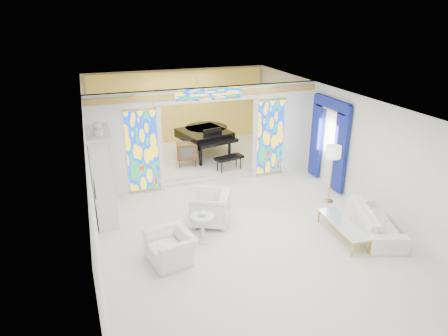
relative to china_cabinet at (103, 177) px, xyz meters
name	(u,v)px	position (x,y,z in m)	size (l,w,h in m)	color
floor	(231,209)	(3.22, -0.60, -1.17)	(12.00, 12.00, 0.00)	beige
ceiling	(231,101)	(3.22, -0.60, 1.83)	(7.00, 12.00, 0.02)	white
wall_back	(179,108)	(3.22, 5.40, 0.33)	(7.00, 0.02, 3.00)	silver
wall_front	(391,312)	(3.22, -6.60, 0.33)	(7.00, 0.02, 3.00)	silver
wall_left	(91,175)	(-0.28, -0.60, 0.33)	(0.02, 12.00, 3.00)	silver
wall_right	(345,144)	(6.72, -0.60, 0.33)	(0.02, 12.00, 3.00)	silver
partition_wall	(208,132)	(3.22, 1.40, 0.48)	(7.00, 0.22, 3.00)	silver
stained_glass_left	(143,151)	(1.19, 1.29, 0.13)	(0.90, 0.04, 2.40)	gold
stained_glass_right	(270,137)	(5.25, 1.29, 0.13)	(0.90, 0.04, 2.40)	gold
stained_glass_transom	(209,94)	(3.22, 1.29, 1.65)	(2.00, 0.04, 0.34)	gold
alcove_platform	(192,158)	(3.22, 3.50, -1.08)	(6.80, 3.80, 0.18)	beige
gold_curtain_back	(179,109)	(3.22, 5.28, 0.33)	(6.70, 0.10, 2.90)	#E4CE4F
chandelier	(196,90)	(3.42, 3.40, 1.38)	(0.48, 0.48, 0.30)	gold
blue_drapes	(329,135)	(6.62, 0.10, 0.41)	(0.14, 1.85, 2.65)	navy
china_cabinet	(103,177)	(0.00, 0.00, 0.00)	(0.56, 1.46, 2.72)	silver
armchair_left	(171,247)	(1.18, -2.40, -0.84)	(1.00, 0.88, 0.65)	silver
armchair_right	(210,208)	(2.46, -1.13, -0.73)	(0.93, 0.96, 0.87)	silver
sofa	(376,220)	(6.17, -2.86, -0.85)	(2.16, 0.84, 0.63)	silver
side_table	(203,224)	(2.05, -1.87, -0.73)	(0.67, 0.67, 0.67)	silver
vase	(202,212)	(2.05, -1.87, -0.39)	(0.19, 0.19, 0.20)	white
coffee_table	(343,224)	(5.26, -2.81, -0.83)	(0.64, 1.71, 0.38)	silver
floor_lamp	(333,155)	(6.02, -1.06, 0.26)	(0.43, 0.43, 1.67)	gold
grand_piano	(206,134)	(3.74, 3.41, -0.20)	(2.09, 3.20, 1.17)	black
tv_console	(187,151)	(2.81, 2.57, -0.48)	(0.76, 0.59, 0.79)	#523A1D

